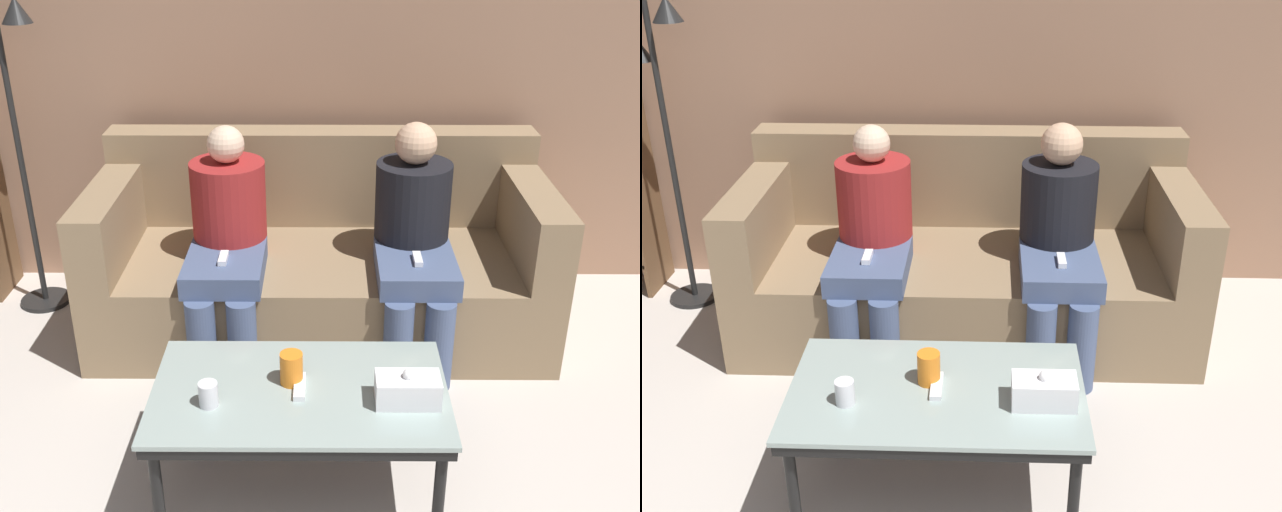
{
  "view_description": "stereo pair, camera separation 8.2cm",
  "coord_description": "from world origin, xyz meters",
  "views": [
    {
      "loc": [
        0.02,
        -0.14,
        1.99
      ],
      "look_at": [
        0.0,
        2.6,
        0.68
      ],
      "focal_mm": 42.0,
      "sensor_mm": 36.0,
      "label": 1
    },
    {
      "loc": [
        0.1,
        -0.14,
        1.99
      ],
      "look_at": [
        0.0,
        2.6,
        0.68
      ],
      "focal_mm": 42.0,
      "sensor_mm": 36.0,
      "label": 2
    }
  ],
  "objects": [
    {
      "name": "coffee_table",
      "position": [
        -0.07,
        2.02,
        0.4
      ],
      "size": [
        1.04,
        0.62,
        0.44
      ],
      "color": "#8C9E99",
      "rests_on": "ground_plane"
    },
    {
      "name": "seated_person_left_end",
      "position": [
        -0.43,
        3.02,
        0.58
      ],
      "size": [
        0.35,
        0.71,
        1.07
      ],
      "color": "#47567A",
      "rests_on": "ground_plane"
    },
    {
      "name": "wall_back",
      "position": [
        0.0,
        3.8,
        1.3
      ],
      "size": [
        12.0,
        0.06,
        2.6
      ],
      "color": "#9E755B",
      "rests_on": "ground_plane"
    },
    {
      "name": "cup_near_left",
      "position": [
        -0.37,
        1.92,
        0.48
      ],
      "size": [
        0.07,
        0.07,
        0.09
      ],
      "color": "silver",
      "rests_on": "coffee_table"
    },
    {
      "name": "seated_person_mid_left",
      "position": [
        0.43,
        3.02,
        0.58
      ],
      "size": [
        0.35,
        0.72,
        1.08
      ],
      "color": "#47567A",
      "rests_on": "ground_plane"
    },
    {
      "name": "couch",
      "position": [
        0.0,
        3.25,
        0.33
      ],
      "size": [
        2.19,
        0.97,
        0.92
      ],
      "color": "#897051",
      "rests_on": "ground_plane"
    },
    {
      "name": "game_remote",
      "position": [
        -0.07,
        2.02,
        0.45
      ],
      "size": [
        0.04,
        0.15,
        0.02
      ],
      "color": "white",
      "rests_on": "coffee_table"
    },
    {
      "name": "tissue_box",
      "position": [
        0.3,
        1.95,
        0.49
      ],
      "size": [
        0.22,
        0.12,
        0.13
      ],
      "color": "white",
      "rests_on": "coffee_table"
    },
    {
      "name": "standing_lamp",
      "position": [
        -1.48,
        3.43,
        0.97
      ],
      "size": [
        0.31,
        0.26,
        1.59
      ],
      "color": "black",
      "rests_on": "ground_plane"
    },
    {
      "name": "cup_near_right",
      "position": [
        -0.1,
        2.06,
        0.5
      ],
      "size": [
        0.08,
        0.08,
        0.12
      ],
      "color": "orange",
      "rests_on": "coffee_table"
    }
  ]
}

